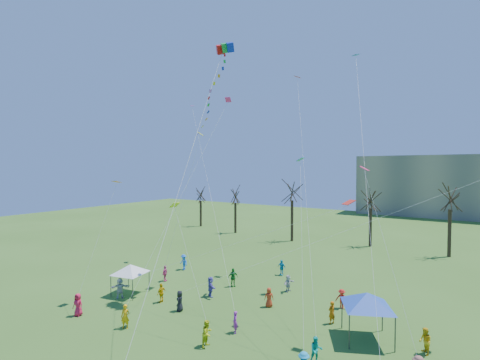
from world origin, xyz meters
The scene contains 6 objects.
bare_tree_row centered at (5.35, 36.16, 6.84)m, with size 69.05×9.25×10.34m.
big_box_kite centered at (-4.32, 8.77, 18.23)m, with size 3.23×8.21×25.21m.
canopy_tent_white centered at (-11.83, 5.56, 2.38)m, with size 3.67×3.67×2.81m.
canopy_tent_blue centered at (8.74, 8.84, 2.79)m, with size 3.98×3.98×3.29m.
festival_crowd centered at (-1.30, 7.54, 0.87)m, with size 26.27×18.85×1.86m.
small_kites_aloft centered at (-0.79, 10.66, 13.35)m, with size 31.56×19.22×32.73m.
Camera 1 is at (13.64, -14.96, 11.83)m, focal length 25.00 mm.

